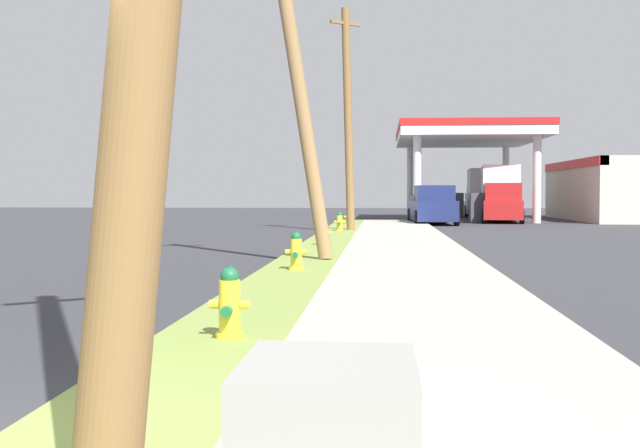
# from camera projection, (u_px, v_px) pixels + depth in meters

# --- Properties ---
(fire_hydrant_nearest) EXTENTS (0.42, 0.38, 0.74)m
(fire_hydrant_nearest) POSITION_uv_depth(u_px,v_px,m) (230.00, 307.00, 8.35)
(fire_hydrant_nearest) COLOR yellow
(fire_hydrant_nearest) RESTS_ON grass_verge
(fire_hydrant_second) EXTENTS (0.42, 0.38, 0.74)m
(fire_hydrant_second) POSITION_uv_depth(u_px,v_px,m) (296.00, 253.00, 15.76)
(fire_hydrant_second) COLOR yellow
(fire_hydrant_second) RESTS_ON grass_verge
(fire_hydrant_third) EXTENTS (0.42, 0.37, 0.74)m
(fire_hydrant_third) POSITION_uv_depth(u_px,v_px,m) (324.00, 234.00, 23.09)
(fire_hydrant_third) COLOR yellow
(fire_hydrant_third) RESTS_ON grass_verge
(fire_hydrant_fourth) EXTENTS (0.42, 0.37, 0.74)m
(fire_hydrant_fourth) POSITION_uv_depth(u_px,v_px,m) (339.00, 222.00, 31.71)
(fire_hydrant_fourth) COLOR yellow
(fire_hydrant_fourth) RESTS_ON grass_verge
(fire_hydrant_fifth) EXTENTS (0.42, 0.38, 0.74)m
(fire_hydrant_fifth) POSITION_uv_depth(u_px,v_px,m) (348.00, 217.00, 38.47)
(fire_hydrant_fifth) COLOR yellow
(fire_hydrant_fifth) RESTS_ON grass_verge
(utility_pole_midground) EXTENTS (2.16, 0.43, 8.31)m
(utility_pole_midground) POSITION_uv_depth(u_px,v_px,m) (296.00, 69.00, 18.06)
(utility_pole_midground) COLOR #937047
(utility_pole_midground) RESTS_ON grass_verge
(utility_pole_background) EXTENTS (1.18, 0.95, 8.85)m
(utility_pole_background) POSITION_uv_depth(u_px,v_px,m) (348.00, 117.00, 32.51)
(utility_pole_background) COLOR olive
(utility_pole_background) RESTS_ON grass_verge
(gas_station_canopy) EXTENTS (15.54, 13.71, 5.48)m
(gas_station_canopy) POSITION_uv_depth(u_px,v_px,m) (576.00, 176.00, 47.78)
(gas_station_canopy) COLOR silver
(gas_station_canopy) RESTS_ON ground
(car_teal_by_near_pump) EXTENTS (2.19, 4.61, 1.57)m
(car_teal_by_near_pump) POSITION_uv_depth(u_px,v_px,m) (479.00, 206.00, 55.15)
(car_teal_by_near_pump) COLOR #197075
(car_teal_by_near_pump) RESTS_ON ground
(truck_navy_at_forecourt) EXTENTS (2.37, 5.49, 1.97)m
(truck_navy_at_forecourt) POSITION_uv_depth(u_px,v_px,m) (432.00, 206.00, 41.32)
(truck_navy_at_forecourt) COLOR navy
(truck_navy_at_forecourt) RESTS_ON ground
(truck_black_on_apron) EXTENTS (2.44, 6.50, 3.11)m
(truck_black_on_apron) POSITION_uv_depth(u_px,v_px,m) (483.00, 194.00, 52.11)
(truck_black_on_apron) COLOR black
(truck_black_on_apron) RESTS_ON ground
(truck_red_at_far_bay) EXTENTS (2.68, 6.56, 3.11)m
(truck_red_at_far_bay) POSITION_uv_depth(u_px,v_px,m) (501.00, 195.00, 44.54)
(truck_red_at_far_bay) COLOR red
(truck_red_at_far_bay) RESTS_ON ground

